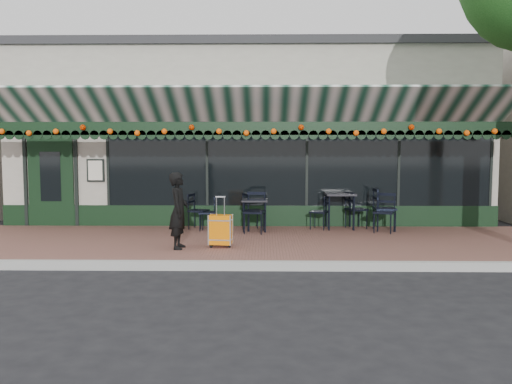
{
  "coord_description": "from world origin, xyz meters",
  "views": [
    {
      "loc": [
        0.4,
        -9.05,
        2.08
      ],
      "look_at": [
        0.22,
        1.6,
        1.18
      ],
      "focal_mm": 38.0,
      "sensor_mm": 36.0,
      "label": 1
    }
  ],
  "objects_px": {
    "cafe_table_b": "(255,203)",
    "chair_a_right": "(356,210)",
    "chair_b_left": "(207,213)",
    "suitcase": "(221,230)",
    "chair_b_front": "(255,212)",
    "chair_solo": "(198,211)",
    "chair_a_left": "(319,212)",
    "chair_b_right": "(253,211)",
    "cafe_table_a": "(340,197)",
    "chair_a_front": "(384,213)",
    "chair_a_extra": "(384,209)",
    "woman": "(179,211)"
  },
  "relations": [
    {
      "from": "suitcase",
      "to": "chair_b_left",
      "type": "distance_m",
      "value": 2.14
    },
    {
      "from": "cafe_table_b",
      "to": "chair_b_right",
      "type": "height_order",
      "value": "chair_b_right"
    },
    {
      "from": "suitcase",
      "to": "chair_b_front",
      "type": "relative_size",
      "value": 1.05
    },
    {
      "from": "suitcase",
      "to": "cafe_table_a",
      "type": "bearing_deg",
      "value": 49.15
    },
    {
      "from": "chair_a_left",
      "to": "woman",
      "type": "bearing_deg",
      "value": -25.53
    },
    {
      "from": "chair_a_left",
      "to": "chair_b_left",
      "type": "xyz_separation_m",
      "value": [
        -2.6,
        -0.21,
        0.0
      ]
    },
    {
      "from": "woman",
      "to": "chair_a_front",
      "type": "height_order",
      "value": "woman"
    },
    {
      "from": "cafe_table_b",
      "to": "suitcase",
      "type": "bearing_deg",
      "value": -106.93
    },
    {
      "from": "chair_a_left",
      "to": "chair_a_front",
      "type": "distance_m",
      "value": 1.49
    },
    {
      "from": "chair_a_right",
      "to": "chair_b_front",
      "type": "bearing_deg",
      "value": 87.32
    },
    {
      "from": "chair_a_left",
      "to": "chair_b_front",
      "type": "xyz_separation_m",
      "value": [
        -1.5,
        -0.62,
        0.07
      ]
    },
    {
      "from": "chair_a_front",
      "to": "chair_a_extra",
      "type": "distance_m",
      "value": 0.33
    },
    {
      "from": "chair_b_left",
      "to": "chair_b_right",
      "type": "height_order",
      "value": "chair_b_right"
    },
    {
      "from": "chair_a_front",
      "to": "chair_a_extra",
      "type": "height_order",
      "value": "chair_a_extra"
    },
    {
      "from": "cafe_table_b",
      "to": "chair_b_front",
      "type": "relative_size",
      "value": 0.78
    },
    {
      "from": "chair_a_right",
      "to": "chair_b_right",
      "type": "distance_m",
      "value": 2.43
    },
    {
      "from": "cafe_table_b",
      "to": "chair_solo",
      "type": "distance_m",
      "value": 1.36
    },
    {
      "from": "cafe_table_b",
      "to": "chair_b_front",
      "type": "distance_m",
      "value": 0.39
    },
    {
      "from": "cafe_table_a",
      "to": "chair_b_right",
      "type": "height_order",
      "value": "chair_b_right"
    },
    {
      "from": "woman",
      "to": "chair_a_extra",
      "type": "xyz_separation_m",
      "value": [
        4.37,
        2.29,
        -0.23
      ]
    },
    {
      "from": "suitcase",
      "to": "chair_a_front",
      "type": "xyz_separation_m",
      "value": [
        3.52,
        1.81,
        0.12
      ]
    },
    {
      "from": "chair_a_left",
      "to": "chair_b_front",
      "type": "bearing_deg",
      "value": -43.38
    },
    {
      "from": "cafe_table_a",
      "to": "cafe_table_b",
      "type": "relative_size",
      "value": 1.17
    },
    {
      "from": "chair_a_extra",
      "to": "chair_b_left",
      "type": "relative_size",
      "value": 1.24
    },
    {
      "from": "woman",
      "to": "cafe_table_b",
      "type": "distance_m",
      "value": 2.59
    },
    {
      "from": "chair_a_front",
      "to": "chair_b_front",
      "type": "relative_size",
      "value": 0.97
    },
    {
      "from": "cafe_table_b",
      "to": "chair_solo",
      "type": "height_order",
      "value": "chair_solo"
    },
    {
      "from": "chair_a_left",
      "to": "chair_a_extra",
      "type": "height_order",
      "value": "chair_a_extra"
    },
    {
      "from": "chair_a_front",
      "to": "chair_b_left",
      "type": "relative_size",
      "value": 1.12
    },
    {
      "from": "chair_a_right",
      "to": "chair_a_front",
      "type": "relative_size",
      "value": 0.99
    },
    {
      "from": "chair_a_right",
      "to": "chair_b_right",
      "type": "xyz_separation_m",
      "value": [
        -2.42,
        -0.28,
        -0.01
      ]
    },
    {
      "from": "chair_b_left",
      "to": "chair_solo",
      "type": "relative_size",
      "value": 0.95
    },
    {
      "from": "chair_solo",
      "to": "chair_a_left",
      "type": "bearing_deg",
      "value": -73.09
    },
    {
      "from": "cafe_table_b",
      "to": "chair_b_left",
      "type": "distance_m",
      "value": 1.13
    },
    {
      "from": "cafe_table_a",
      "to": "chair_b_front",
      "type": "distance_m",
      "value": 2.13
    },
    {
      "from": "suitcase",
      "to": "chair_solo",
      "type": "bearing_deg",
      "value": 114.15
    },
    {
      "from": "chair_b_left",
      "to": "chair_b_right",
      "type": "distance_m",
      "value": 1.06
    },
    {
      "from": "cafe_table_a",
      "to": "chair_solo",
      "type": "height_order",
      "value": "same"
    },
    {
      "from": "cafe_table_a",
      "to": "chair_b_right",
      "type": "distance_m",
      "value": 2.07
    },
    {
      "from": "suitcase",
      "to": "chair_b_right",
      "type": "relative_size",
      "value": 1.12
    },
    {
      "from": "cafe_table_b",
      "to": "chair_a_left",
      "type": "relative_size",
      "value": 0.91
    },
    {
      "from": "cafe_table_b",
      "to": "chair_b_left",
      "type": "bearing_deg",
      "value": 176.63
    },
    {
      "from": "suitcase",
      "to": "chair_b_right",
      "type": "bearing_deg",
      "value": 81.72
    },
    {
      "from": "chair_solo",
      "to": "chair_a_extra",
      "type": "bearing_deg",
      "value": -75.66
    },
    {
      "from": "cafe_table_b",
      "to": "chair_a_right",
      "type": "xyz_separation_m",
      "value": [
        2.38,
        0.39,
        -0.21
      ]
    },
    {
      "from": "chair_a_left",
      "to": "suitcase",
      "type": "bearing_deg",
      "value": -18.55
    },
    {
      "from": "suitcase",
      "to": "chair_b_left",
      "type": "height_order",
      "value": "suitcase"
    },
    {
      "from": "woman",
      "to": "chair_a_front",
      "type": "relative_size",
      "value": 1.61
    },
    {
      "from": "suitcase",
      "to": "cafe_table_a",
      "type": "xyz_separation_m",
      "value": [
        2.61,
        2.37,
        0.43
      ]
    },
    {
      "from": "chair_a_left",
      "to": "chair_a_front",
      "type": "relative_size",
      "value": 0.89
    }
  ]
}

